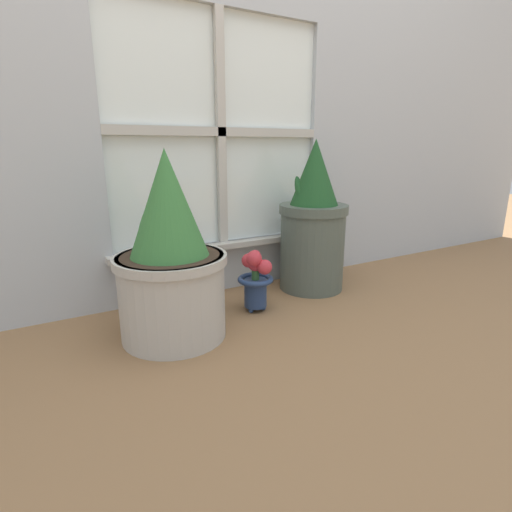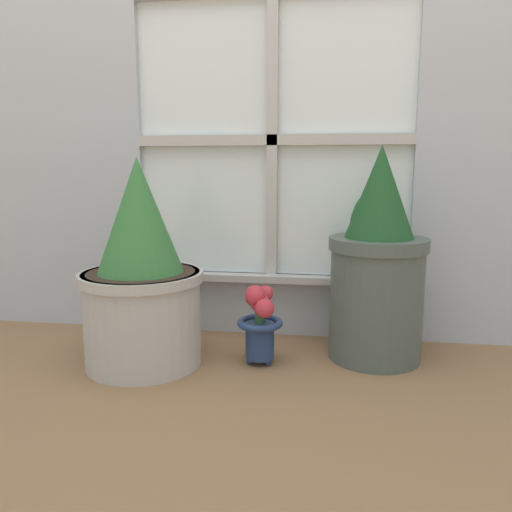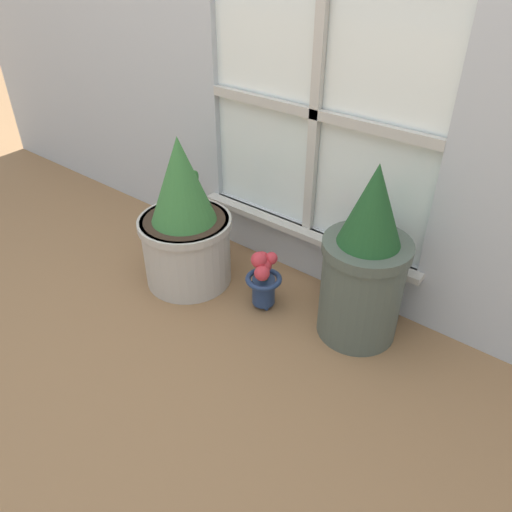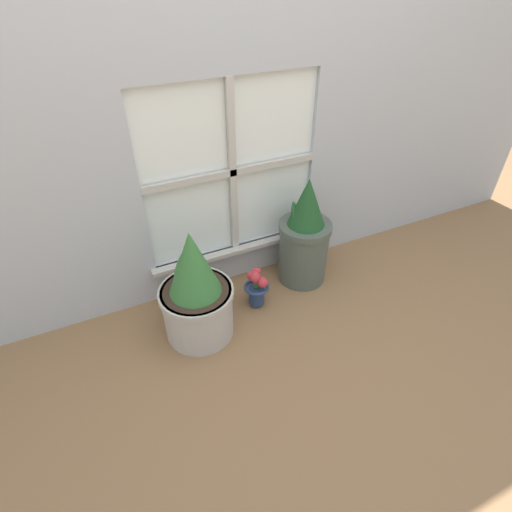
{
  "view_description": "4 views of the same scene",
  "coord_description": "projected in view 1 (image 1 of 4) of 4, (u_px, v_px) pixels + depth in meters",
  "views": [
    {
      "loc": [
        -0.73,
        -0.96,
        0.62
      ],
      "look_at": [
        -0.0,
        0.31,
        0.22
      ],
      "focal_mm": 28.0,
      "sensor_mm": 36.0,
      "label": 1
    },
    {
      "loc": [
        0.21,
        -1.12,
        0.59
      ],
      "look_at": [
        -0.02,
        0.35,
        0.33
      ],
      "focal_mm": 35.0,
      "sensor_mm": 36.0,
      "label": 2
    },
    {
      "loc": [
        0.91,
        -0.87,
        1.26
      ],
      "look_at": [
        -0.05,
        0.33,
        0.2
      ],
      "focal_mm": 35.0,
      "sensor_mm": 36.0,
      "label": 3
    },
    {
      "loc": [
        -0.69,
        -1.14,
        1.59
      ],
      "look_at": [
        0.0,
        0.33,
        0.33
      ],
      "focal_mm": 28.0,
      "sensor_mm": 36.0,
      "label": 4
    }
  ],
  "objects": [
    {
      "name": "ground_plane",
      "position": [
        303.0,
        343.0,
        1.31
      ],
      "size": [
        10.0,
        10.0,
        0.0
      ],
      "primitive_type": "plane",
      "color": "olive"
    },
    {
      "name": "potted_plant_left",
      "position": [
        170.0,
        262.0,
        1.3
      ],
      "size": [
        0.37,
        0.37,
        0.62
      ],
      "color": "#B7B2A8",
      "rests_on": "ground_plane"
    },
    {
      "name": "flower_vase",
      "position": [
        255.0,
        278.0,
        1.54
      ],
      "size": [
        0.14,
        0.14,
        0.25
      ],
      "color": "navy",
      "rests_on": "ground_plane"
    },
    {
      "name": "potted_plant_right",
      "position": [
        313.0,
        225.0,
        1.75
      ],
      "size": [
        0.3,
        0.3,
        0.66
      ],
      "color": "#4C564C",
      "rests_on": "ground_plane"
    }
  ]
}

